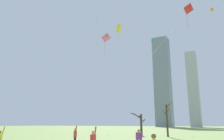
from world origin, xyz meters
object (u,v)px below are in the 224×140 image
Objects in this scene: kite_flyer_far_back_pink at (16,124)px; kite_flyer_midfield_left_red at (128,93)px; distant_kite_high_overhead_orange at (209,31)px; bystander_far_off_by_trees at (139,139)px; bare_tree_rightmost at (141,123)px; kite_flyer_foreground_right_yellow at (79,125)px; distant_kite_drifting_left_green at (98,30)px; bare_tree_left_of_center at (167,118)px; distant_kite_drifting_right_teal at (153,52)px.

kite_flyer_far_back_pink is 0.65× the size of kite_flyer_midfield_left_red.
distant_kite_high_overhead_orange reaches higher than kite_flyer_far_back_pink.
bare_tree_rightmost reaches higher than bystander_far_off_by_trees.
distant_kite_high_overhead_orange is (11.10, 19.48, 14.80)m from kite_flyer_foreground_right_yellow.
kite_flyer_midfield_left_red is 24.84m from bare_tree_rightmost.
bare_tree_rightmost is (9.60, -0.47, -20.29)m from distant_kite_drifting_left_green.
bare_tree_left_of_center is (14.79, -2.15, -19.48)m from distant_kite_drifting_left_green.
distant_kite_high_overhead_orange is (22.47, -2.63, -5.70)m from distant_kite_drifting_left_green.
kite_flyer_foreground_right_yellow is 20.28m from bare_tree_left_of_center.
bystander_far_off_by_trees is 0.40× the size of bare_tree_rightmost.
bare_tree_left_of_center is at bearing 96.76° from bystander_far_off_by_trees.
distant_kite_high_overhead_orange reaches higher than kite_flyer_midfield_left_red.
distant_kite_drifting_right_teal is at bearing 87.79° from kite_flyer_foreground_right_yellow.
bystander_far_off_by_trees is 27.19m from distant_kite_drifting_right_teal.
bystander_far_off_by_trees is (0.12, 1.71, -3.38)m from kite_flyer_midfield_left_red.
distant_kite_high_overhead_orange is at bearing 75.85° from kite_flyer_midfield_left_red.
distant_kite_drifting_left_green is at bearing 171.74° from bare_tree_left_of_center.
kite_flyer_midfield_left_red is at bearing 36.12° from kite_flyer_far_back_pink.
kite_flyer_midfield_left_red is at bearing -84.08° from bare_tree_left_of_center.
kite_flyer_far_back_pink is 8.08m from kite_flyer_midfield_left_red.
distant_kite_drifting_left_green is 1.24× the size of distant_kite_high_overhead_orange.
kite_flyer_midfield_left_red is at bearing -104.15° from distant_kite_high_overhead_orange.
distant_kite_drifting_left_green reaches higher than kite_flyer_far_back_pink.
bare_tree_rightmost is (-12.87, 2.15, -14.59)m from distant_kite_high_overhead_orange.
distant_kite_drifting_left_green is (-10.81, 28.64, 20.41)m from kite_flyer_far_back_pink.
kite_flyer_far_back_pink is 31.73m from distant_kite_drifting_right_teal.
distant_kite_drifting_left_green is 6.26× the size of bare_tree_rightmost.
kite_flyer_far_back_pink is 1.01× the size of kite_flyer_foreground_right_yellow.
distant_kite_drifting_left_green is (-17.19, 22.36, 21.49)m from bystander_far_off_by_trees.
kite_flyer_far_back_pink is at bearing -98.55° from bare_tree_left_of_center.
kite_flyer_midfield_left_red is 25.36m from distant_kite_high_overhead_orange.
bare_tree_left_of_center is at bearing 95.92° from kite_flyer_midfield_left_red.
bare_tree_rightmost is (-2.62, -0.53, -13.37)m from distant_kite_drifting_right_teal.
kite_flyer_far_back_pink is 9.01m from bystander_far_off_by_trees.
bare_tree_rightmost is at bearing 107.54° from kite_flyer_midfield_left_red.
distant_kite_drifting_left_green reaches higher than bare_tree_left_of_center.
kite_flyer_foreground_right_yellow is 26.86m from distant_kite_high_overhead_orange.
bare_tree_left_of_center is (3.98, 26.49, 0.93)m from kite_flyer_far_back_pink.
distant_kite_drifting_left_green is 24.55m from bare_tree_left_of_center.
bystander_far_off_by_trees is at bearing -70.89° from bare_tree_rightmost.
kite_flyer_far_back_pink is 36.79m from distant_kite_drifting_left_green.
distant_kite_drifting_left_green is 4.39× the size of bare_tree_left_of_center.
distant_kite_high_overhead_orange is at bearing -14.66° from distant_kite_drifting_right_teal.
distant_kite_drifting_left_green is (-11.37, 22.11, 20.50)m from kite_flyer_foreground_right_yellow.
distant_kite_high_overhead_orange is 3.54× the size of bare_tree_left_of_center.
kite_flyer_foreground_right_yellow is 6.36× the size of bystander_far_off_by_trees.
distant_kite_drifting_right_teal is at bearing 11.38° from bare_tree_rightmost.
distant_kite_drifting_right_teal is 3.14× the size of bare_tree_left_of_center.
bare_tree_rightmost is (-1.77, 21.63, 0.20)m from kite_flyer_foreground_right_yellow.
distant_kite_drifting_left_green reaches higher than bystander_far_off_by_trees.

